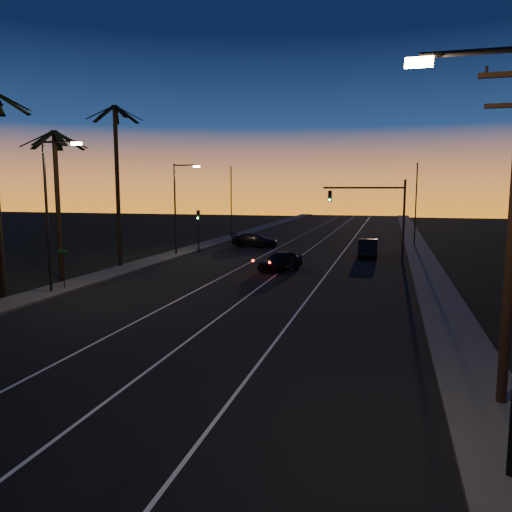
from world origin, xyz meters
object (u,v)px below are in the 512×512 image
(lead_car, at_px, (281,261))
(right_car, at_px, (368,248))
(cross_car, at_px, (255,240))
(signal_mast, at_px, (376,205))

(lead_car, distance_m, right_car, 11.15)
(cross_car, bearing_deg, right_car, -23.17)
(signal_mast, distance_m, cross_car, 14.92)
(right_car, bearing_deg, cross_car, 156.83)
(signal_mast, xyz_separation_m, cross_car, (-12.80, 6.53, -4.04))
(lead_car, height_order, right_car, right_car)
(lead_car, distance_m, cross_car, 15.73)
(lead_car, relative_size, cross_car, 1.01)
(cross_car, bearing_deg, lead_car, -67.46)
(lead_car, bearing_deg, right_car, 56.87)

